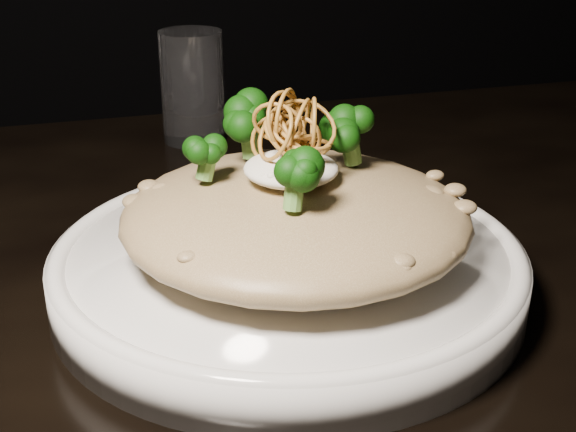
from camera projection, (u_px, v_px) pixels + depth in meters
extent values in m
cube|color=black|center=(358.00, 279.00, 0.59)|extent=(1.10, 0.80, 0.04)
cylinder|color=silver|center=(288.00, 270.00, 0.53)|extent=(0.31, 0.31, 0.03)
ellipsoid|color=brown|center=(296.00, 216.00, 0.51)|extent=(0.22, 0.22, 0.05)
ellipsoid|color=white|center=(291.00, 169.00, 0.50)|extent=(0.06, 0.06, 0.02)
cylinder|color=silver|center=(193.00, 87.00, 0.81)|extent=(0.08, 0.08, 0.11)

